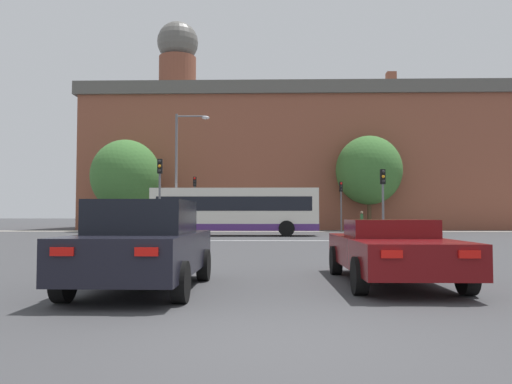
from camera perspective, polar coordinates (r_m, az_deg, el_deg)
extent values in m
plane|color=#3D3D3F|center=(5.43, 3.01, -16.83)|extent=(400.00, 400.00, 0.00)
cube|color=silver|center=(26.22, 1.63, -5.57)|extent=(9.12, 0.30, 0.01)
cube|color=gray|center=(41.49, 1.51, -4.50)|extent=(70.13, 2.50, 0.01)
cube|color=brown|center=(52.02, 5.67, 2.70)|extent=(42.68, 13.74, 12.38)
cube|color=#5B5954|center=(53.09, 5.64, 10.02)|extent=(43.53, 14.29, 1.22)
cube|color=brown|center=(55.54, -12.81, 11.08)|extent=(0.90, 0.90, 1.76)
cube|color=brown|center=(53.92, -3.82, 11.44)|extent=(0.90, 0.90, 1.76)
cube|color=brown|center=(54.42, 5.01, 11.31)|extent=(0.90, 0.90, 1.76)
cube|color=brown|center=(51.81, 15.18, 12.12)|extent=(0.90, 0.90, 1.76)
cube|color=brown|center=(58.91, 22.90, 10.43)|extent=(0.90, 0.90, 1.76)
cylinder|color=brown|center=(54.45, -8.96, 12.76)|extent=(3.87, 3.87, 4.38)
sphere|color=#5B5954|center=(55.58, -8.93, 16.54)|extent=(4.30, 4.30, 4.30)
cube|color=black|center=(9.16, -12.70, -6.78)|extent=(1.90, 4.22, 0.69)
cube|color=black|center=(9.10, -12.73, -2.80)|extent=(1.62, 1.90, 0.58)
cylinder|color=black|center=(10.69, -15.68, -8.00)|extent=(0.22, 0.64, 0.64)
cylinder|color=black|center=(10.30, -6.00, -8.29)|extent=(0.22, 0.64, 0.64)
cylinder|color=black|center=(8.25, -21.17, -9.52)|extent=(0.22, 0.64, 0.64)
cylinder|color=black|center=(7.74, -8.62, -10.14)|extent=(0.22, 0.64, 0.64)
cube|color=red|center=(7.33, -21.30, -6.36)|extent=(0.32, 0.05, 0.12)
cube|color=red|center=(6.96, -12.41, -6.69)|extent=(0.32, 0.05, 0.12)
cube|color=#600C0F|center=(10.18, 15.22, -6.66)|extent=(1.86, 4.66, 0.57)
cube|color=#600C0F|center=(10.27, 15.03, -4.05)|extent=(1.60, 1.40, 0.35)
cylinder|color=black|center=(11.45, 9.10, -7.70)|extent=(0.22, 0.64, 0.64)
cylinder|color=black|center=(11.82, 17.76, -7.45)|extent=(0.22, 0.64, 0.64)
cylinder|color=black|center=(8.61, 11.75, -9.35)|extent=(0.22, 0.64, 0.64)
cylinder|color=black|center=(9.10, 22.98, -8.83)|extent=(0.22, 0.64, 0.64)
cube|color=red|center=(7.76, 15.25, -6.87)|extent=(0.32, 0.05, 0.12)
cube|color=red|center=(8.11, 23.22, -6.56)|extent=(0.32, 0.05, 0.12)
cube|color=silver|center=(32.46, -2.41, -2.01)|extent=(10.65, 2.48, 2.71)
cube|color=#4C2870|center=(32.46, -2.42, -4.01)|extent=(10.67, 2.50, 0.44)
cube|color=black|center=(32.46, -2.41, -1.39)|extent=(9.80, 2.51, 0.90)
cylinder|color=black|center=(33.61, 3.36, -4.09)|extent=(1.00, 0.28, 1.00)
cylinder|color=black|center=(31.23, 3.52, -4.19)|extent=(1.00, 0.28, 1.00)
cylinder|color=black|center=(34.02, -7.86, -4.05)|extent=(1.00, 0.28, 1.00)
cylinder|color=black|center=(31.67, -8.54, -4.15)|extent=(1.00, 0.28, 1.00)
cylinder|color=slate|center=(41.41, 9.71, -2.21)|extent=(0.12, 0.12, 3.28)
cube|color=black|center=(41.47, 9.69, 0.61)|extent=(0.26, 0.20, 0.80)
sphere|color=red|center=(41.36, 9.71, 0.97)|extent=(0.17, 0.17, 0.17)
sphere|color=black|center=(41.34, 9.72, 0.62)|extent=(0.17, 0.17, 0.17)
sphere|color=black|center=(41.33, 9.72, 0.26)|extent=(0.17, 0.17, 0.17)
cylinder|color=slate|center=(27.50, 14.33, -2.24)|extent=(0.12, 0.12, 3.00)
cube|color=black|center=(27.57, 14.28, 1.71)|extent=(0.26, 0.20, 0.80)
sphere|color=black|center=(27.47, 14.34, 2.26)|extent=(0.17, 0.17, 0.17)
sphere|color=orange|center=(27.45, 14.34, 1.73)|extent=(0.17, 0.17, 0.17)
sphere|color=black|center=(27.43, 14.35, 1.19)|extent=(0.17, 0.17, 0.17)
cylinder|color=slate|center=(27.69, -10.97, -1.64)|extent=(0.12, 0.12, 3.61)
cube|color=black|center=(27.82, -10.93, 2.91)|extent=(0.26, 0.20, 0.80)
sphere|color=black|center=(27.72, -10.98, 3.46)|extent=(0.17, 0.17, 0.17)
sphere|color=orange|center=(27.69, -10.98, 2.94)|extent=(0.17, 0.17, 0.17)
sphere|color=black|center=(27.67, -10.99, 2.41)|extent=(0.17, 0.17, 0.17)
cylinder|color=slate|center=(41.23, -7.03, -1.93)|extent=(0.12, 0.12, 3.70)
cube|color=black|center=(41.32, -7.01, 1.18)|extent=(0.26, 0.20, 0.80)
sphere|color=red|center=(41.21, -7.04, 1.55)|extent=(0.17, 0.17, 0.17)
sphere|color=black|center=(41.19, -7.04, 1.20)|extent=(0.17, 0.17, 0.17)
sphere|color=black|center=(41.18, -7.04, 0.84)|extent=(0.17, 0.17, 0.17)
cylinder|color=slate|center=(32.58, -9.11, 1.97)|extent=(0.16, 0.16, 7.90)
cylinder|color=slate|center=(32.95, -7.43, 8.59)|extent=(1.88, 0.10, 0.10)
ellipsoid|color=#B2B2B7|center=(32.80, -5.78, 8.45)|extent=(0.50, 0.36, 0.22)
cylinder|color=#333851|center=(42.48, 6.12, -3.89)|extent=(0.13, 0.13, 0.83)
cylinder|color=#333851|center=(42.50, 5.89, -3.89)|extent=(0.13, 0.13, 0.83)
cube|color=#336B38|center=(42.48, 6.00, -2.88)|extent=(0.44, 0.30, 0.66)
sphere|color=tan|center=(42.48, 5.99, -2.27)|extent=(0.25, 0.25, 0.25)
cylinder|color=black|center=(41.49, 12.00, -3.90)|extent=(0.13, 0.13, 0.81)
cylinder|color=black|center=(41.66, 12.02, -3.89)|extent=(0.13, 0.13, 0.81)
cube|color=#336B38|center=(41.56, 12.00, -2.90)|extent=(0.31, 0.44, 0.64)
sphere|color=tan|center=(41.56, 11.99, -2.29)|extent=(0.24, 0.24, 0.24)
cylinder|color=#4C3823|center=(44.36, 12.82, -2.51)|extent=(0.36, 0.36, 2.82)
ellipsoid|color=#3D7033|center=(44.53, 12.77, 2.44)|extent=(5.72, 5.72, 6.01)
cylinder|color=#4C3823|center=(42.75, -14.72, -2.92)|extent=(0.36, 0.36, 2.17)
ellipsoid|color=#3D7033|center=(42.88, -14.66, 1.79)|extent=(5.74, 5.74, 6.03)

